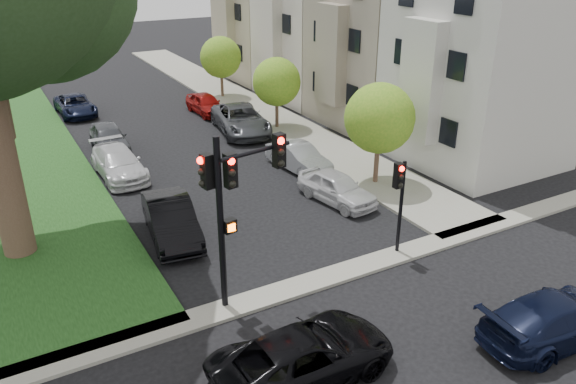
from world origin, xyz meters
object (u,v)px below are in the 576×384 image
small_tree_a (379,118)px  car_parked_6 (119,163)px  small_tree_b (277,82)px  car_parked_7 (109,138)px  small_tree_c (221,57)px  car_parked_1 (299,158)px  car_parked_8 (75,105)px  car_parked_3 (206,104)px  car_parked_2 (241,119)px  traffic_signal_secondary (400,191)px  car_parked_5 (171,219)px  car_cross_near (304,356)px  car_cross_far (557,318)px  car_parked_0 (337,188)px  traffic_signal_main (233,191)px

small_tree_a → car_parked_6: (-10.20, 6.74, -2.48)m
small_tree_b → car_parked_7: 10.01m
small_tree_c → car_parked_1: (-2.26, -14.83, -2.23)m
small_tree_b → car_parked_8: size_ratio=0.93×
car_parked_3 → car_parked_2: bearing=-88.1°
traffic_signal_secondary → car_parked_8: (-6.71, 24.18, -1.86)m
car_parked_3 → car_parked_5: (-7.39, -15.09, 0.10)m
car_parked_1 → car_parked_5: (-7.70, -3.58, 0.11)m
car_parked_7 → car_parked_8: car_parked_7 is taller
car_cross_near → car_cross_far: (7.03, -2.14, 0.02)m
car_cross_far → car_parked_1: car_cross_far is taller
small_tree_a → small_tree_b: bearing=90.0°
car_parked_2 → car_cross_near: bearing=-100.5°
traffic_signal_secondary → car_cross_near: 7.38m
car_cross_far → car_parked_3: bearing=3.8°
car_cross_near → car_parked_7: car_parked_7 is taller
car_cross_near → car_parked_0: bearing=-40.0°
car_cross_far → car_parked_6: 19.80m
small_tree_c → car_parked_0: (-2.70, -18.83, -2.21)m
car_cross_near → car_parked_3: 25.00m
small_tree_c → car_cross_near: size_ratio=0.88×
car_parked_1 → car_parked_2: car_parked_2 is taller
traffic_signal_main → car_cross_far: bearing=-39.8°
car_parked_1 → car_parked_3: size_ratio=1.02×
small_tree_c → car_parked_3: bearing=-127.7°
small_tree_b → car_parked_7: (-9.74, 0.96, -2.12)m
car_parked_7 → traffic_signal_main: bearing=-86.3°
small_tree_c → car_parked_3: size_ratio=1.10×
car_cross_far → car_parked_6: size_ratio=1.02×
traffic_signal_main → car_cross_near: bearing=-87.9°
car_parked_3 → car_cross_near: bearing=-108.2°
small_tree_c → car_parked_2: (-2.22, -7.98, -2.10)m
car_cross_far → car_parked_0: bearing=5.0°
car_parked_3 → car_parked_8: car_parked_3 is taller
small_tree_a → traffic_signal_main: bearing=-150.1°
car_parked_2 → car_parked_7: car_parked_2 is taller
car_cross_far → car_parked_6: (-7.81, 18.19, -0.02)m
car_parked_0 → car_parked_7: (-7.05, 11.45, 0.05)m
car_parked_7 → car_parked_8: (-0.32, 7.98, -0.09)m
small_tree_b → car_parked_3: (-2.57, 5.02, -2.17)m
small_tree_b → car_parked_1: (-2.26, -6.50, -2.18)m
small_tree_c → car_parked_2: size_ratio=0.77×
car_parked_6 → car_parked_7: car_parked_7 is taller
car_cross_near → car_parked_8: 27.97m
small_tree_b → car_parked_0: bearing=-104.4°
car_cross_far → car_parked_7: car_parked_7 is taller
small_tree_b → car_parked_5: small_tree_b is taller
car_parked_0 → car_parked_3: bearing=80.4°
car_parked_0 → small_tree_a: bearing=7.0°
car_cross_far → small_tree_b: bearing=-3.1°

